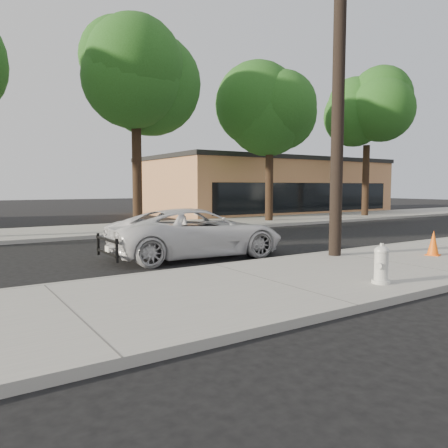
{
  "coord_description": "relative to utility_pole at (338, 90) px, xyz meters",
  "views": [
    {
      "loc": [
        -5.66,
        -11.15,
        2.09
      ],
      "look_at": [
        1.18,
        -0.7,
        1.0
      ],
      "focal_mm": 35.0,
      "sensor_mm": 36.0,
      "label": 1
    }
  ],
  "objects": [
    {
      "name": "tree_d",
      "position": [
        6.6,
        10.65,
        1.67
      ],
      "size": [
        4.5,
        4.35,
        8.75
      ],
      "color": "black",
      "rests_on": "far_sidewalk"
    },
    {
      "name": "ground",
      "position": [
        -3.6,
        2.7,
        -4.7
      ],
      "size": [
        120.0,
        120.0,
        0.0
      ],
      "primitive_type": "plane",
      "color": "black",
      "rests_on": "ground"
    },
    {
      "name": "near_sidewalk",
      "position": [
        -3.6,
        -1.6,
        -4.62
      ],
      "size": [
        90.0,
        4.4,
        0.15
      ],
      "primitive_type": "cube",
      "color": "gray",
      "rests_on": "ground"
    },
    {
      "name": "utility_pole",
      "position": [
        0.0,
        0.0,
        0.0
      ],
      "size": [
        1.4,
        0.34,
        9.0
      ],
      "color": "black",
      "rests_on": "near_sidewalk"
    },
    {
      "name": "police_cruiser",
      "position": [
        -2.93,
        2.64,
        -3.98
      ],
      "size": [
        5.37,
        2.83,
        1.44
      ],
      "primitive_type": "imported",
      "rotation": [
        0.0,
        0.0,
        1.48
      ],
      "color": "silver",
      "rests_on": "ground"
    },
    {
      "name": "building_main",
      "position": [
        12.4,
        18.7,
        -2.7
      ],
      "size": [
        18.0,
        10.0,
        4.0
      ],
      "primitive_type": "cube",
      "color": "#B9794D",
      "rests_on": "ground"
    },
    {
      "name": "tree_e",
      "position": [
        14.61,
        10.44,
        2.0
      ],
      "size": [
        4.8,
        4.65,
        9.25
      ],
      "color": "black",
      "rests_on": "far_sidewalk"
    },
    {
      "name": "fire_hydrant",
      "position": [
        -1.93,
        -2.98,
        -4.18
      ],
      "size": [
        0.41,
        0.37,
        0.76
      ],
      "rotation": [
        0.0,
        0.0,
        0.38
      ],
      "color": "silver",
      "rests_on": "near_sidewalk"
    },
    {
      "name": "traffic_cone",
      "position": [
        2.31,
        -1.52,
        -4.21
      ],
      "size": [
        0.45,
        0.45,
        0.7
      ],
      "rotation": [
        0.0,
        0.0,
        0.31
      ],
      "color": "#FA5E0D",
      "rests_on": "near_sidewalk"
    },
    {
      "name": "tree_c",
      "position": [
        -1.38,
        10.34,
        2.21
      ],
      "size": [
        4.96,
        4.8,
        9.55
      ],
      "color": "black",
      "rests_on": "far_sidewalk"
    },
    {
      "name": "curb_near",
      "position": [
        -3.6,
        0.6,
        -4.62
      ],
      "size": [
        90.0,
        0.12,
        0.16
      ],
      "primitive_type": "cube",
      "color": "#9E9B93",
      "rests_on": "ground"
    },
    {
      "name": "far_sidewalk",
      "position": [
        -3.6,
        11.2,
        -4.62
      ],
      "size": [
        90.0,
        5.0,
        0.15
      ],
      "primitive_type": "cube",
      "color": "gray",
      "rests_on": "ground"
    }
  ]
}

